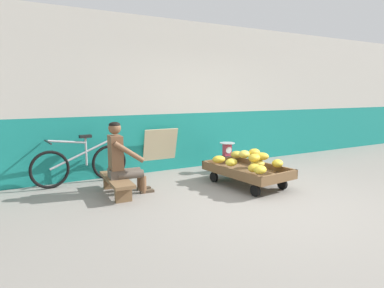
# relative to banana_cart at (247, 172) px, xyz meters

# --- Properties ---
(ground_plane) EXTENTS (80.00, 80.00, 0.00)m
(ground_plane) POSITION_rel_banana_cart_xyz_m (-0.31, -0.96, -0.24)
(ground_plane) COLOR gray
(back_wall) EXTENTS (16.00, 0.30, 3.00)m
(back_wall) POSITION_rel_banana_cart_xyz_m (-0.31, 1.86, 1.26)
(back_wall) COLOR #19847A
(back_wall) RESTS_ON ground
(banana_cart) EXTENTS (0.99, 1.52, 0.36)m
(banana_cart) POSITION_rel_banana_cart_xyz_m (0.00, 0.00, 0.00)
(banana_cart) COLOR brown
(banana_cart) RESTS_ON ground
(banana_pile) EXTENTS (0.94, 1.42, 0.26)m
(banana_pile) POSITION_rel_banana_cart_xyz_m (-0.01, -0.08, 0.23)
(banana_pile) COLOR gold
(banana_pile) RESTS_ON banana_cart
(low_bench) EXTENTS (0.34, 1.11, 0.27)m
(low_bench) POSITION_rel_banana_cart_xyz_m (-2.09, 0.58, -0.04)
(low_bench) COLOR brown
(low_bench) RESTS_ON ground
(vendor_seated) EXTENTS (0.70, 0.51, 1.14)m
(vendor_seated) POSITION_rel_banana_cart_xyz_m (-2.01, 0.57, 0.33)
(vendor_seated) COLOR brown
(vendor_seated) RESTS_ON ground
(plastic_crate) EXTENTS (0.36, 0.28, 0.30)m
(plastic_crate) POSITION_rel_banana_cart_xyz_m (0.28, 0.99, -0.09)
(plastic_crate) COLOR #19847F
(plastic_crate) RESTS_ON ground
(weighing_scale) EXTENTS (0.30, 0.30, 0.29)m
(weighing_scale) POSITION_rel_banana_cart_xyz_m (0.28, 0.99, 0.21)
(weighing_scale) COLOR #28282D
(weighing_scale) RESTS_ON plastic_crate
(bicycle_near_left) EXTENTS (1.66, 0.48, 0.86)m
(bicycle_near_left) POSITION_rel_banana_cart_xyz_m (-2.46, 1.49, 0.11)
(bicycle_near_left) COLOR black
(bicycle_near_left) RESTS_ON ground
(sign_board) EXTENTS (0.70, 0.25, 0.88)m
(sign_board) POSITION_rel_banana_cart_xyz_m (-0.89, 1.67, 0.20)
(sign_board) COLOR #C6B289
(sign_board) RESTS_ON ground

